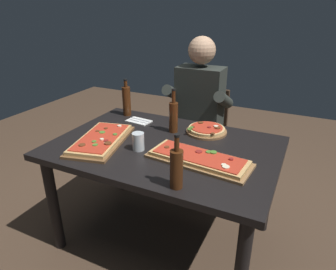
% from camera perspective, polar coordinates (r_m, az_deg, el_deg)
% --- Properties ---
extents(ground_plane, '(6.40, 6.40, 0.00)m').
position_cam_1_polar(ground_plane, '(2.33, -0.57, -18.54)').
color(ground_plane, '#4C3828').
extents(dining_table, '(1.40, 0.96, 0.74)m').
position_cam_1_polar(dining_table, '(1.96, -0.64, -4.43)').
color(dining_table, black).
rests_on(dining_table, ground_plane).
extents(pizza_rectangular_front, '(0.61, 0.28, 0.05)m').
position_cam_1_polar(pizza_rectangular_front, '(1.72, 5.81, -4.47)').
color(pizza_rectangular_front, olive).
rests_on(pizza_rectangular_front, dining_table).
extents(pizza_rectangular_left, '(0.39, 0.58, 0.05)m').
position_cam_1_polar(pizza_rectangular_left, '(1.99, -12.51, -0.85)').
color(pizza_rectangular_left, brown).
rests_on(pizza_rectangular_left, dining_table).
extents(pizza_round_far, '(0.28, 0.28, 0.05)m').
position_cam_1_polar(pizza_round_far, '(2.11, 7.28, 0.96)').
color(pizza_round_far, brown).
rests_on(pizza_round_far, dining_table).
extents(wine_bottle_dark, '(0.06, 0.06, 0.29)m').
position_cam_1_polar(wine_bottle_dark, '(2.41, -7.82, 6.47)').
color(wine_bottle_dark, '#47230F').
rests_on(wine_bottle_dark, dining_table).
extents(oil_bottle_amber, '(0.06, 0.06, 0.31)m').
position_cam_1_polar(oil_bottle_amber, '(2.07, 1.04, 3.60)').
color(oil_bottle_amber, '#47230F').
rests_on(oil_bottle_amber, dining_table).
extents(vinegar_bottle_green, '(0.06, 0.06, 0.28)m').
position_cam_1_polar(vinegar_bottle_green, '(1.45, 1.60, -6.21)').
color(vinegar_bottle_green, '#47230F').
rests_on(vinegar_bottle_green, dining_table).
extents(tumbler_near_camera, '(0.07, 0.07, 0.11)m').
position_cam_1_polar(tumbler_near_camera, '(1.84, -5.62, -1.40)').
color(tumbler_near_camera, silver).
rests_on(tumbler_near_camera, dining_table).
extents(napkin_cutlery_set, '(0.19, 0.13, 0.01)m').
position_cam_1_polar(napkin_cutlery_set, '(2.30, -5.52, 2.64)').
color(napkin_cutlery_set, white).
rests_on(napkin_cutlery_set, dining_table).
extents(diner_chair, '(0.44, 0.44, 0.87)m').
position_cam_1_polar(diner_chair, '(2.76, 6.25, 0.51)').
color(diner_chair, '#3D2B1E').
rests_on(diner_chair, ground_plane).
extents(seated_diner, '(0.53, 0.41, 1.33)m').
position_cam_1_polar(seated_diner, '(2.56, 5.58, 4.82)').
color(seated_diner, '#23232D').
rests_on(seated_diner, ground_plane).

